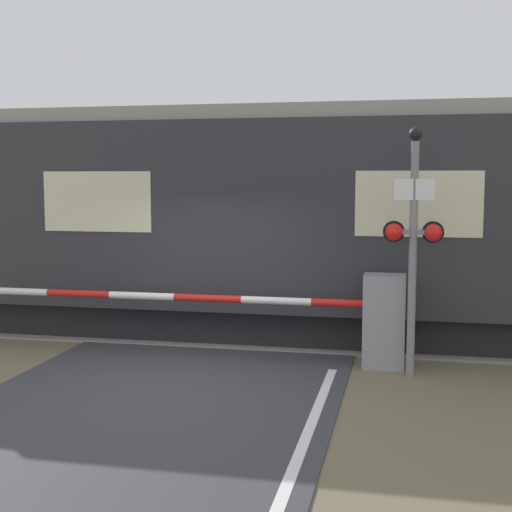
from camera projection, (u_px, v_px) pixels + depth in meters
The scene contains 5 objects.
ground_plane at pixel (177, 382), 9.65m from camera, with size 80.00×80.00×0.00m, color #6B6047.
track_bed at pixel (237, 328), 13.05m from camera, with size 36.00×3.20×0.13m.
train at pixel (417, 222), 12.18m from camera, with size 18.70×3.16×3.92m.
crossing_barrier at pixel (345, 317), 10.46m from camera, with size 6.78×0.44×1.37m.
signal_post at pixel (413, 236), 9.78m from camera, with size 0.83×0.26×3.44m.
Camera 1 is at (3.01, -8.98, 2.75)m, focal length 50.00 mm.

